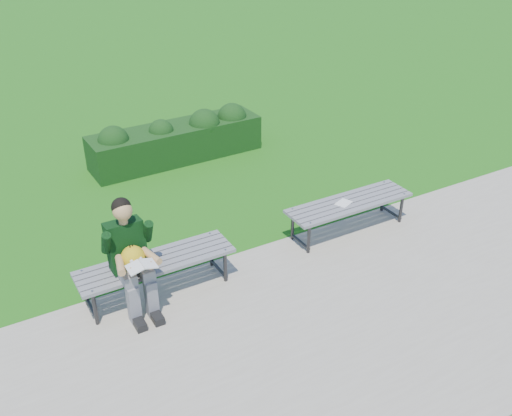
{
  "coord_description": "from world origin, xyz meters",
  "views": [
    {
      "loc": [
        -2.83,
        -5.43,
        4.15
      ],
      "look_at": [
        0.19,
        -0.15,
        0.71
      ],
      "focal_mm": 40.0,
      "sensor_mm": 36.0,
      "label": 1
    }
  ],
  "objects_px": {
    "bench_right": "(349,205)",
    "bench_left": "(156,264)",
    "paper_sheet": "(344,203)",
    "seated_boy": "(131,254)",
    "hedge": "(179,139)"
  },
  "relations": [
    {
      "from": "bench_right",
      "to": "paper_sheet",
      "type": "xyz_separation_m",
      "value": [
        -0.1,
        0.0,
        0.06
      ]
    },
    {
      "from": "bench_left",
      "to": "seated_boy",
      "type": "bearing_deg",
      "value": -162.03
    },
    {
      "from": "bench_right",
      "to": "seated_boy",
      "type": "relative_size",
      "value": 1.37
    },
    {
      "from": "bench_left",
      "to": "paper_sheet",
      "type": "relative_size",
      "value": 6.84
    },
    {
      "from": "bench_right",
      "to": "hedge",
      "type": "bearing_deg",
      "value": 107.16
    },
    {
      "from": "bench_left",
      "to": "seated_boy",
      "type": "height_order",
      "value": "seated_boy"
    },
    {
      "from": "bench_right",
      "to": "bench_left",
      "type": "bearing_deg",
      "value": -179.81
    },
    {
      "from": "paper_sheet",
      "to": "bench_right",
      "type": "bearing_deg",
      "value": -0.0
    },
    {
      "from": "hedge",
      "to": "paper_sheet",
      "type": "distance_m",
      "value": 3.51
    },
    {
      "from": "bench_left",
      "to": "paper_sheet",
      "type": "height_order",
      "value": "bench_left"
    },
    {
      "from": "bench_left",
      "to": "bench_right",
      "type": "height_order",
      "value": "same"
    },
    {
      "from": "hedge",
      "to": "paper_sheet",
      "type": "bearing_deg",
      "value": -74.4
    },
    {
      "from": "bench_right",
      "to": "seated_boy",
      "type": "height_order",
      "value": "seated_boy"
    },
    {
      "from": "bench_left",
      "to": "seated_boy",
      "type": "relative_size",
      "value": 1.37
    },
    {
      "from": "bench_left",
      "to": "bench_right",
      "type": "bearing_deg",
      "value": 0.19
    }
  ]
}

